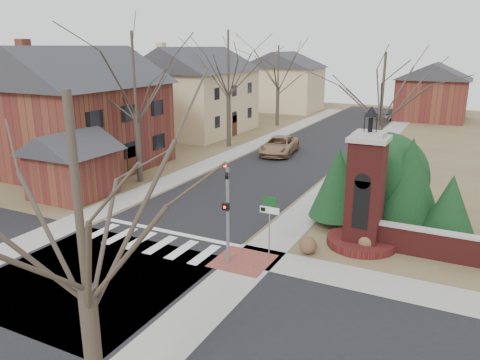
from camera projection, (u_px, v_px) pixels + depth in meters
The scene contains 30 objects.
ground at pixel (139, 249), 21.39m from camera, with size 120.00×120.00×0.00m, color brown.
main_street at pixel (301, 154), 40.30m from camera, with size 8.00×70.00×0.01m, color black.
cross_street at pixel (92, 277), 18.81m from camera, with size 120.00×8.00×0.01m, color black.
crosswalk_zone at pixel (150, 243), 22.08m from camera, with size 8.00×2.20×0.02m, color silver.
stop_bar at pixel (168, 232), 23.37m from camera, with size 8.00×0.35×0.02m, color silver.
sidewalk_right_main at pixel (361, 160), 38.06m from camera, with size 2.00×60.00×0.02m, color gray.
sidewalk_left at pixel (246, 148), 42.54m from camera, with size 2.00×60.00×0.02m, color gray.
curb_apron at pixel (243, 261), 20.19m from camera, with size 2.40×2.40×0.02m, color brown.
traffic_signal_pole at pixel (227, 206), 19.32m from camera, with size 0.28×0.41×4.50m.
sign_post at pixel (269, 215), 20.16m from camera, with size 0.90×0.07×2.75m.
brick_gate_monument at pixel (365, 201), 21.22m from camera, with size 3.20×3.20×6.47m.
brick_garden_wall at pixel (469, 250), 19.70m from camera, with size 7.50×0.50×1.30m.
house_brick_left at pixel (80, 107), 34.29m from camera, with size 9.80×11.80×9.42m.
house_stucco_left at pixel (196, 89), 49.14m from camera, with size 9.80×12.80×9.28m.
garage_left at pixel (71, 161), 28.30m from camera, with size 4.80×4.80×4.29m.
house_distant_left at pixel (283, 80), 66.64m from camera, with size 10.80×8.80×8.53m.
house_distant_right at pixel (433, 90), 58.20m from camera, with size 8.80×8.80×7.30m.
evergreen_near at pixel (338, 182), 23.68m from camera, with size 2.80×2.80×4.10m.
evergreen_mid at pixel (410, 179), 23.21m from camera, with size 3.40×3.40×4.70m.
evergreen_far at pixel (450, 204), 21.68m from camera, with size 2.40×2.40×3.30m.
evergreen_mass at pixel (383, 173), 25.02m from camera, with size 4.80×4.80×4.80m, color black.
bare_tree_0 at pixel (133, 66), 30.02m from camera, with size 8.05×8.05×11.15m.
bare_tree_1 at pixel (228, 57), 41.10m from camera, with size 8.40×8.40×11.64m.
bare_tree_2 at pixel (278, 64), 52.76m from camera, with size 7.35×7.35×10.19m.
bare_tree_3 at pixel (383, 82), 30.07m from camera, with size 7.00×7.00×9.70m.
bare_tree_4 at pixel (76, 181), 9.32m from camera, with size 6.65×6.65×9.21m.
pickup_truck at pixel (279, 146), 39.91m from camera, with size 2.52×5.46×1.52m, color #997553.
distant_car at pixel (390, 114), 59.48m from camera, with size 1.39×3.99×1.31m, color #35373D.
dry_shrub_left at pixel (308, 245), 20.83m from camera, with size 0.80×0.80×0.80m, color brown.
dry_shrub_right at pixel (367, 240), 21.22m from camera, with size 0.91×0.91×0.91m, color brown.
Camera 1 is at (12.95, -15.54, 8.95)m, focal length 35.00 mm.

